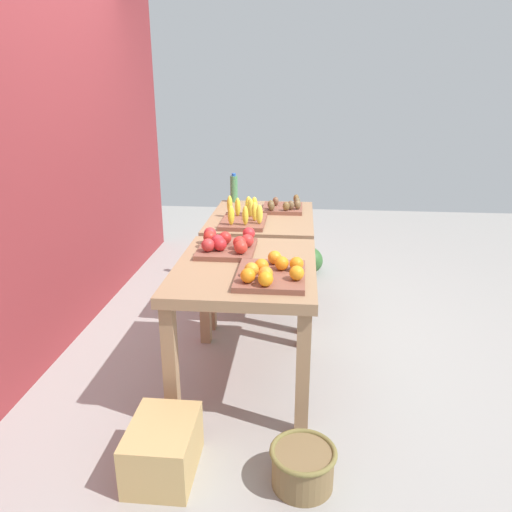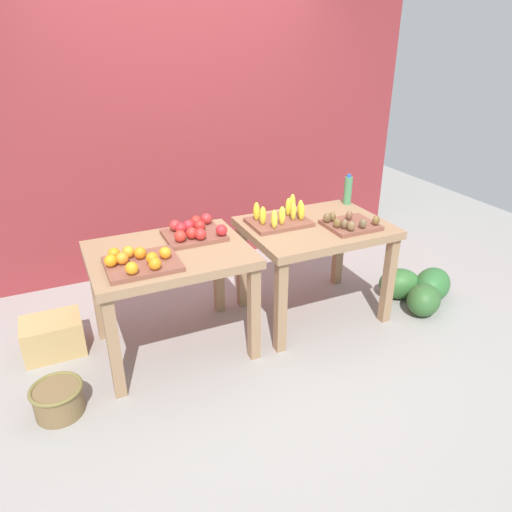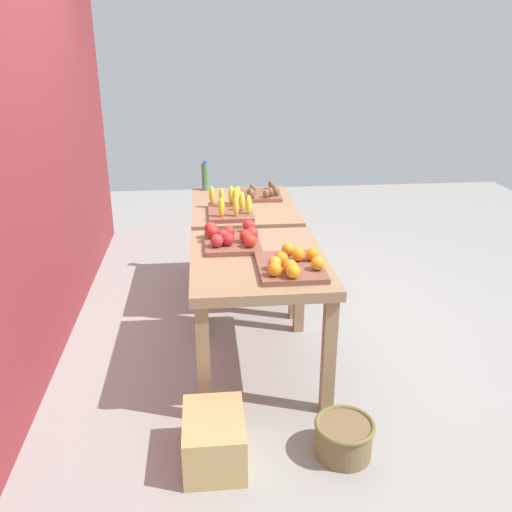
# 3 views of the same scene
# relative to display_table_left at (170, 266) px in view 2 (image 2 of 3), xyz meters

# --- Properties ---
(ground_plane) EXTENTS (8.00, 8.00, 0.00)m
(ground_plane) POSITION_rel_display_table_left_xyz_m (0.56, 0.00, -0.65)
(ground_plane) COLOR gray
(back_wall) EXTENTS (4.40, 0.12, 3.00)m
(back_wall) POSITION_rel_display_table_left_xyz_m (0.56, 1.35, 0.85)
(back_wall) COLOR maroon
(back_wall) RESTS_ON ground_plane
(display_table_left) EXTENTS (1.04, 0.80, 0.77)m
(display_table_left) POSITION_rel_display_table_left_xyz_m (0.00, 0.00, 0.00)
(display_table_left) COLOR #987553
(display_table_left) RESTS_ON ground_plane
(display_table_right) EXTENTS (1.04, 0.80, 0.77)m
(display_table_right) POSITION_rel_display_table_left_xyz_m (1.12, 0.00, 0.00)
(display_table_right) COLOR #987553
(display_table_right) RESTS_ON ground_plane
(orange_bin) EXTENTS (0.45, 0.37, 0.11)m
(orange_bin) POSITION_rel_display_table_left_xyz_m (-0.22, -0.16, 0.15)
(orange_bin) COLOR brown
(orange_bin) RESTS_ON display_table_left
(apple_bin) EXTENTS (0.42, 0.36, 0.11)m
(apple_bin) POSITION_rel_display_table_left_xyz_m (0.22, 0.14, 0.16)
(apple_bin) COLOR brown
(apple_bin) RESTS_ON display_table_left
(banana_crate) EXTENTS (0.44, 0.32, 0.17)m
(banana_crate) POSITION_rel_display_table_left_xyz_m (0.88, 0.11, 0.16)
(banana_crate) COLOR brown
(banana_crate) RESTS_ON display_table_right
(kiwi_bin) EXTENTS (0.37, 0.32, 0.10)m
(kiwi_bin) POSITION_rel_display_table_left_xyz_m (1.30, -0.16, 0.14)
(kiwi_bin) COLOR brown
(kiwi_bin) RESTS_ON display_table_right
(water_bottle) EXTENTS (0.06, 0.06, 0.25)m
(water_bottle) POSITION_rel_display_table_left_xyz_m (1.59, 0.28, 0.23)
(water_bottle) COLOR #4C8C59
(water_bottle) RESTS_ON display_table_right
(watermelon_pile) EXTENTS (0.67, 0.67, 0.28)m
(watermelon_pile) POSITION_rel_display_table_left_xyz_m (2.01, -0.24, -0.52)
(watermelon_pile) COLOR #306C33
(watermelon_pile) RESTS_ON ground_plane
(wicker_basket) EXTENTS (0.31, 0.31, 0.19)m
(wicker_basket) POSITION_rel_display_table_left_xyz_m (-0.82, -0.35, -0.55)
(wicker_basket) COLOR brown
(wicker_basket) RESTS_ON ground_plane
(cardboard_produce_box) EXTENTS (0.40, 0.30, 0.26)m
(cardboard_produce_box) POSITION_rel_display_table_left_xyz_m (-0.80, 0.30, -0.52)
(cardboard_produce_box) COLOR tan
(cardboard_produce_box) RESTS_ON ground_plane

